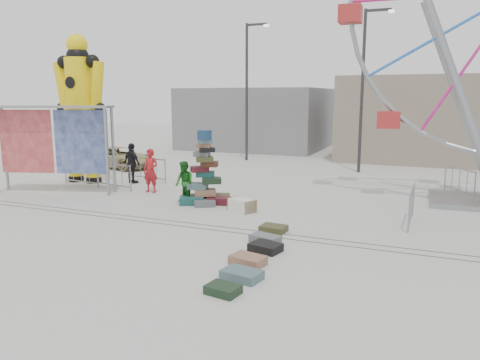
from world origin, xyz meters
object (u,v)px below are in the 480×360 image
at_px(lamp_post_right, 364,83).
at_px(pedestrian_green, 184,183).
at_px(barricade_dummy_c, 148,169).
at_px(pedestrian_red, 151,171).
at_px(pedestrian_black, 132,163).
at_px(steamer_trunk, 242,205).
at_px(suitcase_tower, 205,183).
at_px(barricade_wheel_back, 459,181).
at_px(lamp_post_left, 248,85).
at_px(banner_scaffold, 53,128).
at_px(barricade_wheel_front, 411,206).
at_px(crash_test_dummy, 80,103).
at_px(barricade_dummy_b, 114,176).
at_px(parked_suv, 119,157).
at_px(barricade_dummy_a, 81,173).

distance_m(lamp_post_right, pedestrian_green, 11.46).
height_order(barricade_dummy_c, pedestrian_red, pedestrian_red).
bearing_deg(pedestrian_black, steamer_trunk, 175.21).
distance_m(suitcase_tower, barricade_wheel_back, 9.96).
relative_size(suitcase_tower, pedestrian_red, 1.49).
distance_m(lamp_post_left, barricade_dummy_c, 9.40).
xyz_separation_m(banner_scaffold, pedestrian_black, (1.56, 2.93, -1.71)).
height_order(barricade_wheel_front, pedestrian_black, pedestrian_black).
distance_m(lamp_post_left, crash_test_dummy, 10.53).
bearing_deg(barricade_wheel_back, pedestrian_black, -107.70).
bearing_deg(crash_test_dummy, barricade_dummy_b, -22.31).
bearing_deg(barricade_dummy_c, banner_scaffold, -109.94).
distance_m(steamer_trunk, parked_suv, 11.83).
bearing_deg(pedestrian_green, pedestrian_black, 177.71).
xyz_separation_m(barricade_dummy_b, pedestrian_black, (-0.09, 1.43, 0.35)).
relative_size(lamp_post_left, barricade_wheel_front, 4.00).
bearing_deg(lamp_post_right, steamer_trunk, -103.64).
distance_m(banner_scaffold, parked_suv, 7.04).
xyz_separation_m(barricade_dummy_c, pedestrian_black, (-0.40, -0.67, 0.35)).
relative_size(crash_test_dummy, pedestrian_black, 3.72).
height_order(suitcase_tower, barricade_wheel_back, suitcase_tower).
height_order(crash_test_dummy, barricade_dummy_a, crash_test_dummy).
xyz_separation_m(lamp_post_left, barricade_wheel_back, (11.42, -6.26, -3.93)).
bearing_deg(barricade_dummy_b, barricade_dummy_a, -172.29).
distance_m(barricade_dummy_b, barricade_wheel_front, 11.79).
bearing_deg(crash_test_dummy, suitcase_tower, -15.48).
height_order(barricade_dummy_b, parked_suv, parked_suv).
bearing_deg(banner_scaffold, lamp_post_right, 26.46).
distance_m(barricade_wheel_front, parked_suv, 16.36).
bearing_deg(pedestrian_black, barricade_wheel_back, -148.64).
xyz_separation_m(banner_scaffold, barricade_dummy_b, (1.66, 1.51, -2.06)).
relative_size(barricade_wheel_front, barricade_wheel_back, 1.00).
bearing_deg(crash_test_dummy, steamer_trunk, -17.05).
xyz_separation_m(lamp_post_right, steamer_trunk, (-2.43, -10.00, -4.27)).
distance_m(steamer_trunk, barricade_dummy_c, 7.10).
xyz_separation_m(lamp_post_left, steamer_trunk, (4.57, -12.00, -4.27)).
bearing_deg(crash_test_dummy, pedestrian_black, 13.09).
bearing_deg(barricade_dummy_b, lamp_post_left, 91.48).
relative_size(banner_scaffold, pedestrian_red, 2.72).
distance_m(barricade_dummy_a, pedestrian_red, 3.67).
bearing_deg(barricade_wheel_back, barricade_wheel_front, -45.63).
bearing_deg(barricade_dummy_c, lamp_post_left, 88.32).
xyz_separation_m(crash_test_dummy, barricade_dummy_b, (2.27, -0.85, -2.97)).
bearing_deg(barricade_dummy_a, barricade_dummy_b, 3.82).
bearing_deg(barricade_dummy_a, barricade_wheel_back, 22.80).
distance_m(banner_scaffold, barricade_dummy_c, 4.59).
height_order(crash_test_dummy, pedestrian_red, crash_test_dummy).
height_order(crash_test_dummy, pedestrian_green, crash_test_dummy).
bearing_deg(lamp_post_left, barricade_dummy_c, -100.35).
relative_size(barricade_dummy_c, parked_suv, 0.49).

